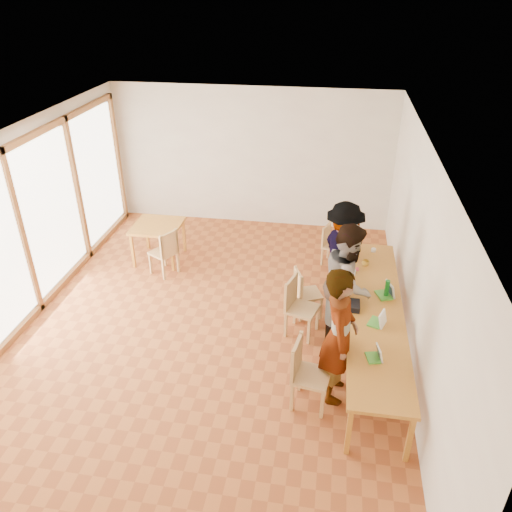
{
  "coord_description": "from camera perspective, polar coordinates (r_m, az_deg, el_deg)",
  "views": [
    {
      "loc": [
        1.74,
        -6.23,
        4.93
      ],
      "look_at": [
        0.66,
        0.47,
        1.1
      ],
      "focal_mm": 35.0,
      "sensor_mm": 36.0,
      "label": 1
    }
  ],
  "objects": [
    {
      "name": "chair_spare",
      "position": [
        9.3,
        -10.22,
        0.89
      ],
      "size": [
        0.58,
        0.58,
        0.48
      ],
      "rotation": [
        0.0,
        0.0,
        2.62
      ],
      "color": "tan",
      "rests_on": "ground"
    },
    {
      "name": "wall_front",
      "position": [
        4.44,
        -19.58,
        -23.46
      ],
      "size": [
        6.0,
        0.1,
        3.0
      ],
      "primitive_type": "cube",
      "color": "silver",
      "rests_on": "ground"
    },
    {
      "name": "black_pouch",
      "position": [
        7.32,
        11.15,
        -5.6
      ],
      "size": [
        0.16,
        0.26,
        0.09
      ],
      "primitive_type": "cube",
      "color": "black",
      "rests_on": "communal_table"
    },
    {
      "name": "person_mid",
      "position": [
        7.52,
        10.44,
        -3.04
      ],
      "size": [
        0.81,
        1.0,
        1.91
      ],
      "primitive_type": "imported",
      "rotation": [
        0.0,
        0.0,
        1.47
      ],
      "color": "gray",
      "rests_on": "ground"
    },
    {
      "name": "clear_glass",
      "position": [
        8.1,
        11.08,
        -1.86
      ],
      "size": [
        0.07,
        0.07,
        0.09
      ],
      "primitive_type": "cylinder",
      "color": "silver",
      "rests_on": "communal_table"
    },
    {
      "name": "pink_phone",
      "position": [
        8.27,
        11.49,
        -1.49
      ],
      "size": [
        0.05,
        0.1,
        0.01
      ],
      "primitive_type": "cube",
      "color": "#CA3246",
      "rests_on": "communal_table"
    },
    {
      "name": "person_near",
      "position": [
        6.45,
        9.46,
        -8.98
      ],
      "size": [
        0.46,
        0.7,
        1.93
      ],
      "primitive_type": "imported",
      "rotation": [
        0.0,
        0.0,
        1.57
      ],
      "color": "gray",
      "rests_on": "ground"
    },
    {
      "name": "chair_near",
      "position": [
        6.5,
        5.49,
        -12.47
      ],
      "size": [
        0.52,
        0.52,
        0.52
      ],
      "rotation": [
        0.0,
        0.0,
        -0.16
      ],
      "color": "tan",
      "rests_on": "ground"
    },
    {
      "name": "side_table",
      "position": [
        9.81,
        -11.2,
        3.11
      ],
      "size": [
        0.9,
        0.9,
        0.75
      ],
      "rotation": [
        0.0,
        0.0,
        0.01
      ],
      "color": "#C5812B",
      "rests_on": "ground"
    },
    {
      "name": "wall_back",
      "position": [
        10.93,
        -0.51,
        11.15
      ],
      "size": [
        6.0,
        0.1,
        3.0
      ],
      "primitive_type": "cube",
      "color": "silver",
      "rests_on": "ground"
    },
    {
      "name": "condiment_cup",
      "position": [
        8.86,
        13.28,
        0.66
      ],
      "size": [
        0.08,
        0.08,
        0.06
      ],
      "primitive_type": "cylinder",
      "color": "white",
      "rests_on": "communal_table"
    },
    {
      "name": "communal_table",
      "position": [
        7.42,
        13.41,
        -6.18
      ],
      "size": [
        0.8,
        4.0,
        0.75
      ],
      "color": "#C5812B",
      "rests_on": "ground"
    },
    {
      "name": "green_bottle",
      "position": [
        7.62,
        14.73,
        -3.63
      ],
      "size": [
        0.07,
        0.07,
        0.28
      ],
      "primitive_type": "cylinder",
      "color": "#137122",
      "rests_on": "communal_table"
    },
    {
      "name": "window_wall",
      "position": [
        8.52,
        -25.41,
        2.71
      ],
      "size": [
        0.1,
        8.0,
        3.0
      ],
      "primitive_type": "cube",
      "color": "white",
      "rests_on": "ground"
    },
    {
      "name": "ceiling",
      "position": [
        6.74,
        -6.38,
        12.82
      ],
      "size": [
        6.0,
        8.0,
        0.04
      ],
      "primitive_type": "cube",
      "color": "white",
      "rests_on": "wall_back"
    },
    {
      "name": "ground",
      "position": [
        8.13,
        -5.21,
        -8.02
      ],
      "size": [
        8.0,
        8.0,
        0.0
      ],
      "primitive_type": "plane",
      "color": "#AC5A29",
      "rests_on": "ground"
    },
    {
      "name": "laptop_near",
      "position": [
        6.5,
        13.56,
        -10.98
      ],
      "size": [
        0.23,
        0.24,
        0.18
      ],
      "rotation": [
        0.0,
        0.0,
        0.22
      ],
      "color": "green",
      "rests_on": "communal_table"
    },
    {
      "name": "chair_far",
      "position": [
        8.09,
        5.41,
        -3.72
      ],
      "size": [
        0.52,
        0.52,
        0.45
      ],
      "rotation": [
        0.0,
        0.0,
        0.39
      ],
      "color": "tan",
      "rests_on": "ground"
    },
    {
      "name": "wall_right",
      "position": [
        7.22,
        18.01,
        -0.49
      ],
      "size": [
        0.1,
        8.0,
        3.0
      ],
      "primitive_type": "cube",
      "color": "silver",
      "rests_on": "ground"
    },
    {
      "name": "chair_empty",
      "position": [
        9.68,
        8.42,
        1.77
      ],
      "size": [
        0.47,
        0.47,
        0.42
      ],
      "rotation": [
        0.0,
        0.0,
        -0.35
      ],
      "color": "tan",
      "rests_on": "ground"
    },
    {
      "name": "yellow_mug",
      "position": [
        8.4,
        12.4,
        -0.79
      ],
      "size": [
        0.12,
        0.12,
        0.09
      ],
      "primitive_type": "imported",
      "rotation": [
        0.0,
        0.0,
        -0.04
      ],
      "color": "gold",
      "rests_on": "communal_table"
    },
    {
      "name": "laptop_far",
      "position": [
        7.69,
        14.73,
        -4.02
      ],
      "size": [
        0.3,
        0.32,
        0.22
      ],
      "rotation": [
        0.0,
        0.0,
        0.37
      ],
      "color": "green",
      "rests_on": "communal_table"
    },
    {
      "name": "laptop_mid",
      "position": [
        7.07,
        13.88,
        -7.2
      ],
      "size": [
        0.28,
        0.3,
        0.21
      ],
      "rotation": [
        0.0,
        0.0,
        -0.38
      ],
      "color": "green",
      "rests_on": "communal_table"
    },
    {
      "name": "person_far",
      "position": [
        8.49,
        9.88,
        0.49
      ],
      "size": [
        1.05,
        1.3,
        1.76
      ],
      "primitive_type": "imported",
      "rotation": [
        0.0,
        0.0,
        1.97
      ],
      "color": "gray",
      "rests_on": "ground"
    },
    {
      "name": "chair_mid",
      "position": [
        7.68,
        4.64,
        -5.08
      ],
      "size": [
        0.56,
        0.56,
        0.51
      ],
      "rotation": [
        0.0,
        0.0,
        -0.3
      ],
      "color": "tan",
      "rests_on": "ground"
    }
  ]
}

